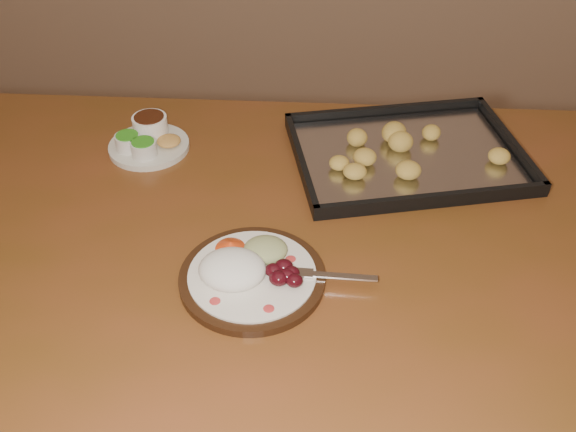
{
  "coord_description": "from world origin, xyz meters",
  "views": [
    {
      "loc": [
        -0.14,
        -0.6,
        1.52
      ],
      "look_at": [
        -0.21,
        0.3,
        0.77
      ],
      "focal_mm": 40.0,
      "sensor_mm": 36.0,
      "label": 1
    }
  ],
  "objects": [
    {
      "name": "dining_table",
      "position": [
        -0.2,
        0.29,
        0.65
      ],
      "size": [
        1.51,
        0.92,
        0.75
      ],
      "rotation": [
        0.0,
        0.0,
        0.02
      ],
      "color": "brown",
      "rests_on": "ground"
    },
    {
      "name": "baking_tray",
      "position": [
        0.03,
        0.53,
        0.76
      ],
      "size": [
        0.53,
        0.44,
        0.05
      ],
      "rotation": [
        0.0,
        0.0,
        0.24
      ],
      "color": "black",
      "rests_on": "dining_table"
    },
    {
      "name": "dinner_plate",
      "position": [
        -0.26,
        0.15,
        0.77
      ],
      "size": [
        0.33,
        0.24,
        0.06
      ],
      "rotation": [
        0.0,
        0.0,
        0.05
      ],
      "color": "black",
      "rests_on": "dining_table"
    },
    {
      "name": "condiment_saucer",
      "position": [
        -0.52,
        0.53,
        0.77
      ],
      "size": [
        0.17,
        0.17,
        0.06
      ],
      "rotation": [
        0.0,
        0.0,
        -0.2
      ],
      "color": "beige",
      "rests_on": "dining_table"
    }
  ]
}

